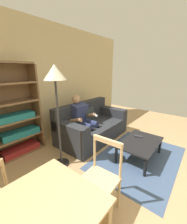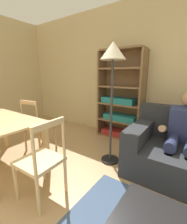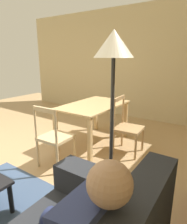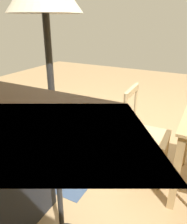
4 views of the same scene
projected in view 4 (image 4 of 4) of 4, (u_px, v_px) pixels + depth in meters
The scene contains 6 objects.
ground_plane at pixel (125, 135), 3.14m from camera, with size 8.93×8.93×0.00m, color tan.
coffee_table at pixel (40, 120), 2.86m from camera, with size 0.96×0.63×0.37m.
tv_remote at pixel (24, 117), 2.82m from camera, with size 0.05×0.17×0.02m, color #2D2D38.
dining_chair_facing_couch at pixel (144, 135), 2.23m from camera, with size 0.44×0.44×0.93m.
area_rug at pixel (42, 141), 2.98m from camera, with size 2.00×1.40×0.01m, color #3D5170.
floor_lamp at pixel (46, 23), 1.04m from camera, with size 0.36×0.36×1.80m.
Camera 4 is at (-0.90, 2.65, 1.53)m, focal length 35.10 mm.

